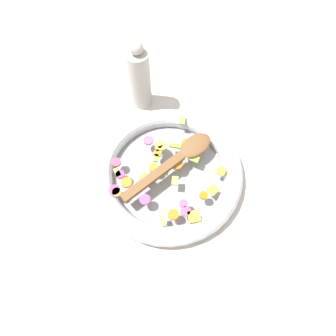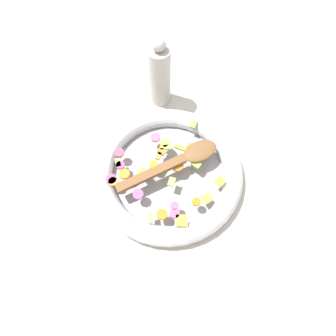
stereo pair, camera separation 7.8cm
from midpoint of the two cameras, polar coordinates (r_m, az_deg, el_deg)
ground_plane at (r=0.87m, az=2.55°, el=-1.70°), size 4.00×4.00×0.00m
skillet at (r=0.85m, az=2.61°, el=-1.08°), size 0.39×0.39×0.05m
chopped_vegetables at (r=0.81m, az=1.79°, el=-1.07°), size 0.28×0.29×0.01m
wooden_spoon at (r=0.82m, az=4.56°, el=1.00°), size 0.11×0.28×0.01m
pepper_mill at (r=0.92m, az=1.06°, el=15.71°), size 0.06×0.06×0.23m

